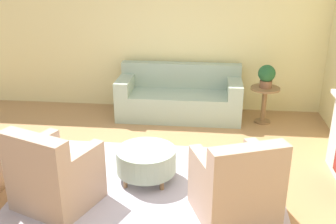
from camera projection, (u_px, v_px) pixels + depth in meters
ground_plane at (151, 183)px, 4.92m from camera, size 16.00×16.00×0.00m
wall_back at (174, 32)px, 7.00m from camera, size 9.48×0.12×2.80m
rug at (151, 183)px, 4.92m from camera, size 3.18×2.13×0.01m
couch at (179, 98)px, 6.91m from camera, size 2.13×0.85×0.90m
armchair_left at (53, 177)px, 4.35m from camera, size 1.02×0.99×0.95m
armchair_right at (237, 188)px, 4.14m from camera, size 1.02×0.99×0.95m
ottoman_table at (146, 160)px, 4.90m from camera, size 0.75×0.75×0.41m
side_table at (264, 99)px, 6.60m from camera, size 0.49×0.49×0.62m
potted_plant_on_side_table at (267, 75)px, 6.45m from camera, size 0.28×0.28×0.39m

